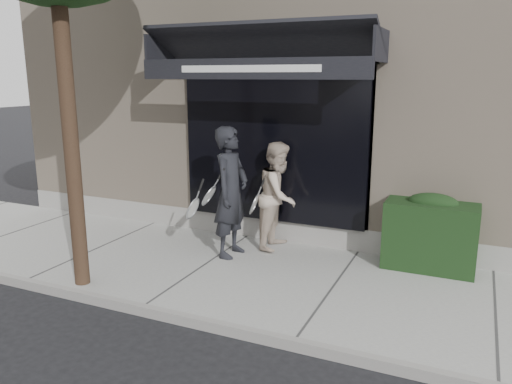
% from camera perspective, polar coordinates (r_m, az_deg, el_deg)
% --- Properties ---
extents(ground, '(80.00, 80.00, 0.00)m').
position_cam_1_polar(ground, '(7.03, 8.81, -11.49)').
color(ground, black).
rests_on(ground, ground).
extents(sidewalk, '(20.00, 3.00, 0.12)m').
position_cam_1_polar(sidewalk, '(7.00, 8.83, -11.04)').
color(sidewalk, gray).
rests_on(sidewalk, ground).
extents(curb, '(20.00, 0.10, 0.14)m').
position_cam_1_polar(curb, '(5.67, 4.47, -16.94)').
color(curb, gray).
rests_on(curb, ground).
extents(building_facade, '(14.30, 8.04, 5.64)m').
position_cam_1_polar(building_facade, '(11.27, 16.15, 11.75)').
color(building_facade, '#C0AB92').
rests_on(building_facade, ground).
extents(hedge, '(1.30, 0.70, 1.14)m').
position_cam_1_polar(hedge, '(7.79, 19.31, -4.43)').
color(hedge, black).
rests_on(hedge, sidewalk).
extents(pedestrian_front, '(0.82, 0.91, 2.05)m').
position_cam_1_polar(pedestrian_front, '(7.76, -2.90, -0.03)').
color(pedestrian_front, black).
rests_on(pedestrian_front, sidewalk).
extents(pedestrian_back, '(0.76, 0.86, 1.76)m').
position_cam_1_polar(pedestrian_back, '(8.16, 2.63, -0.40)').
color(pedestrian_back, beige).
rests_on(pedestrian_back, sidewalk).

